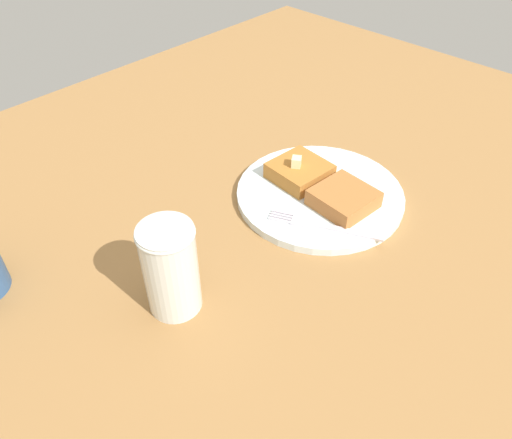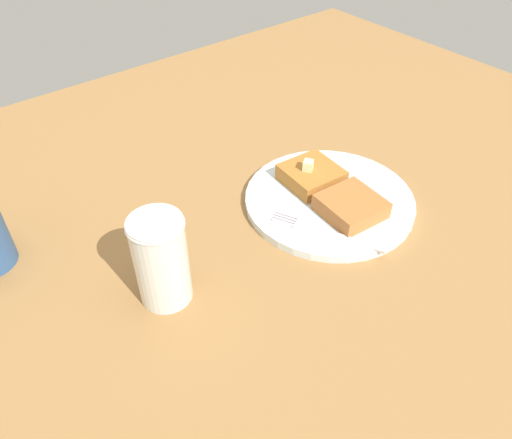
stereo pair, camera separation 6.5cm
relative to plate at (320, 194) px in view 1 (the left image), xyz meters
The scene contains 7 objects.
table_surface 4.42cm from the plate, 25.59° to the right, with size 129.19×129.19×2.50cm, color #9D6F3E.
plate is the anchor object (origin of this frame).
toast_slice_left 4.80cm from the plate, behind, with size 7.93×7.94×2.52cm, color #B3702D.
toast_slice_middle 4.80cm from the plate, ahead, with size 7.93×7.94×2.52cm, color #B46C34.
butter_pat_primary 6.01cm from the plate, behind, with size 1.53×1.38×1.53cm, color beige.
fork 7.92cm from the plate, 54.10° to the right, with size 15.11×8.04×0.36cm.
syrup_jar 28.62cm from the plate, 89.73° to the right, with size 6.59×6.59×11.98cm.
Camera 1 is at (30.33, -47.98, 49.86)cm, focal length 35.00 mm.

